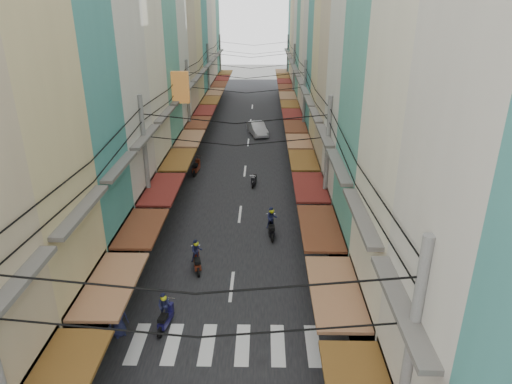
# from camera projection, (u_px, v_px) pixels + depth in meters

# --- Properties ---
(ground) EXTENTS (160.00, 160.00, 0.00)m
(ground) POSITION_uv_depth(u_px,v_px,m) (234.00, 264.00, 23.66)
(ground) COLOR slate
(ground) RESTS_ON ground
(road) EXTENTS (10.00, 80.00, 0.02)m
(road) POSITION_uv_depth(u_px,v_px,m) (247.00, 149.00, 42.09)
(road) COLOR black
(road) RESTS_ON ground
(sidewalk_left) EXTENTS (3.00, 80.00, 0.06)m
(sidewalk_left) POSITION_uv_depth(u_px,v_px,m) (177.00, 148.00, 42.18)
(sidewalk_left) COLOR gray
(sidewalk_left) RESTS_ON ground
(sidewalk_right) EXTENTS (3.00, 80.00, 0.06)m
(sidewalk_right) POSITION_uv_depth(u_px,v_px,m) (318.00, 149.00, 41.98)
(sidewalk_right) COLOR gray
(sidewalk_right) RESTS_ON ground
(crosswalk) EXTENTS (7.55, 2.40, 0.01)m
(crosswalk) POSITION_uv_depth(u_px,v_px,m) (225.00, 344.00, 18.12)
(crosswalk) COLOR silver
(crosswalk) RESTS_ON ground
(building_row_left) EXTENTS (7.80, 67.67, 23.70)m
(building_row_left) POSITION_uv_depth(u_px,v_px,m) (143.00, 41.00, 35.26)
(building_row_left) COLOR beige
(building_row_left) RESTS_ON ground
(building_row_right) EXTENTS (7.80, 68.98, 22.59)m
(building_row_right) POSITION_uv_depth(u_px,v_px,m) (348.00, 46.00, 35.04)
(building_row_right) COLOR teal
(building_row_right) RESTS_ON ground
(utility_poles) EXTENTS (10.20, 66.13, 8.20)m
(utility_poles) POSITION_uv_depth(u_px,v_px,m) (245.00, 86.00, 34.94)
(utility_poles) COLOR slate
(utility_poles) RESTS_ON ground
(white_car) EXTENTS (4.89, 2.92, 1.62)m
(white_car) POSITION_uv_depth(u_px,v_px,m) (257.00, 135.00, 46.44)
(white_car) COLOR #BDBCC1
(white_car) RESTS_ON ground
(bicycle) EXTENTS (1.63, 0.84, 1.07)m
(bicycle) POSITION_uv_depth(u_px,v_px,m) (386.00, 282.00, 22.17)
(bicycle) COLOR black
(bicycle) RESTS_ON ground
(moving_scooters) EXTENTS (6.23, 20.16, 1.83)m
(moving_scooters) POSITION_uv_depth(u_px,v_px,m) (220.00, 229.00, 26.21)
(moving_scooters) COLOR black
(moving_scooters) RESTS_ON ground
(parked_scooters) EXTENTS (12.72, 14.66, 1.01)m
(parked_scooters) POSITION_uv_depth(u_px,v_px,m) (329.00, 295.00, 20.42)
(parked_scooters) COLOR black
(parked_scooters) RESTS_ON ground
(pedestrians) EXTENTS (13.34, 20.69, 2.10)m
(pedestrians) POSITION_uv_depth(u_px,v_px,m) (151.00, 230.00, 25.04)
(pedestrians) COLOR #29212D
(pedestrians) RESTS_ON ground
(market_umbrella) EXTENTS (2.28, 2.28, 2.40)m
(market_umbrella) POSITION_uv_depth(u_px,v_px,m) (358.00, 235.00, 22.13)
(market_umbrella) COLOR #B2B2B7
(market_umbrella) RESTS_ON ground
(traffic_sign) EXTENTS (0.10, 0.63, 2.90)m
(traffic_sign) POSITION_uv_depth(u_px,v_px,m) (360.00, 290.00, 17.96)
(traffic_sign) COLOR slate
(traffic_sign) RESTS_ON ground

